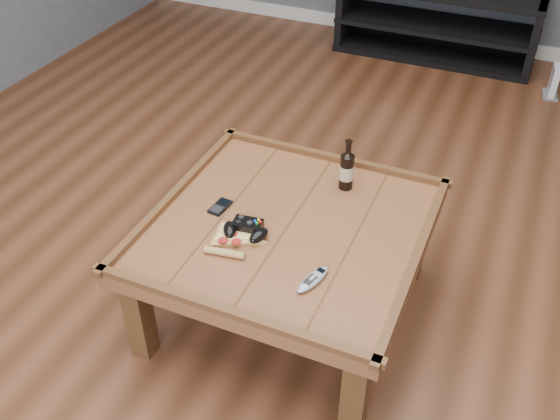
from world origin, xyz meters
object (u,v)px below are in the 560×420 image
at_px(pizza_slice, 232,238).
at_px(game_controller, 246,229).
at_px(smartphone, 220,207).
at_px(beer_bottle, 347,169).
at_px(remote_control, 313,279).
at_px(game_console, 553,83).
at_px(coffee_table, 288,237).
at_px(media_console, 437,23).

bearing_deg(pizza_slice, game_controller, 48.76).
bearing_deg(pizza_slice, smartphone, 120.99).
bearing_deg(beer_bottle, game_controller, -119.41).
relative_size(remote_control, game_console, 0.81).
bearing_deg(smartphone, coffee_table, 7.24).
distance_m(media_console, pizza_slice, 2.92).
bearing_deg(game_console, pizza_slice, -118.12).
xyz_separation_m(beer_bottle, game_controller, (-0.24, -0.43, -0.06)).
relative_size(game_controller, pizza_slice, 0.66).
height_order(coffee_table, pizza_slice, pizza_slice).
xyz_separation_m(media_console, game_controller, (-0.12, -2.86, 0.23)).
height_order(coffee_table, beer_bottle, beer_bottle).
xyz_separation_m(beer_bottle, remote_control, (0.07, -0.56, -0.08)).
bearing_deg(smartphone, game_console, 71.01).
bearing_deg(remote_control, smartphone, 170.12).
bearing_deg(beer_bottle, smartphone, -141.11).
relative_size(beer_bottle, pizza_slice, 0.77).
height_order(media_console, pizza_slice, media_console).
height_order(pizza_slice, smartphone, pizza_slice).
bearing_deg(coffee_table, game_console, 70.69).
distance_m(coffee_table, media_console, 2.75).
bearing_deg(game_console, media_console, 152.07).
relative_size(beer_bottle, game_controller, 1.16).
relative_size(media_console, game_controller, 7.39).
bearing_deg(pizza_slice, game_console, 59.81).
xyz_separation_m(media_console, remote_control, (0.19, -2.99, 0.22)).
xyz_separation_m(smartphone, game_console, (1.13, 2.43, -0.36)).
distance_m(coffee_table, smartphone, 0.29).
bearing_deg(game_console, game_controller, -117.89).
height_order(coffee_table, remote_control, coffee_table).
bearing_deg(coffee_table, pizza_slice, -133.81).
bearing_deg(media_console, beer_bottle, -87.21).
xyz_separation_m(coffee_table, media_console, (0.00, 2.75, -0.15)).
xyz_separation_m(coffee_table, remote_control, (0.19, -0.24, 0.07)).
bearing_deg(game_console, coffee_table, -116.23).
bearing_deg(media_console, game_controller, -92.43).
bearing_deg(game_controller, remote_control, -29.15).
distance_m(media_console, smartphone, 2.78).
bearing_deg(media_console, smartphone, -95.83).
bearing_deg(game_controller, beer_bottle, 54.29).
distance_m(beer_bottle, game_controller, 0.49).
xyz_separation_m(media_console, pizza_slice, (-0.15, -2.91, 0.21)).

